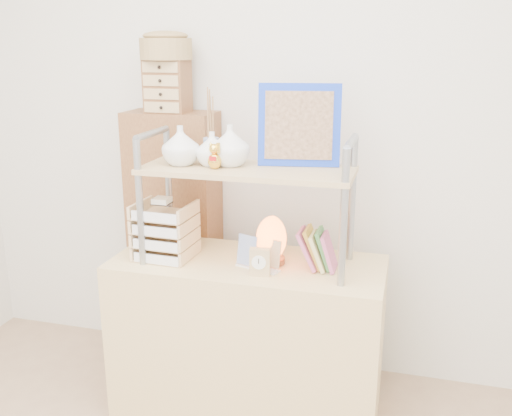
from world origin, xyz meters
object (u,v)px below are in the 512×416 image
(letter_tray, at_px, (164,234))
(salt_lamp, at_px, (271,239))
(cabinet, at_px, (176,240))
(desk, at_px, (248,337))

(letter_tray, bearing_deg, salt_lamp, 8.31)
(letter_tray, bearing_deg, cabinet, 107.50)
(cabinet, height_order, salt_lamp, cabinet)
(salt_lamp, bearing_deg, desk, -174.62)
(desk, relative_size, salt_lamp, 5.62)
(desk, bearing_deg, cabinet, 143.69)
(desk, height_order, salt_lamp, salt_lamp)
(desk, relative_size, cabinet, 0.89)
(cabinet, bearing_deg, desk, -36.04)
(cabinet, bearing_deg, salt_lamp, -30.34)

